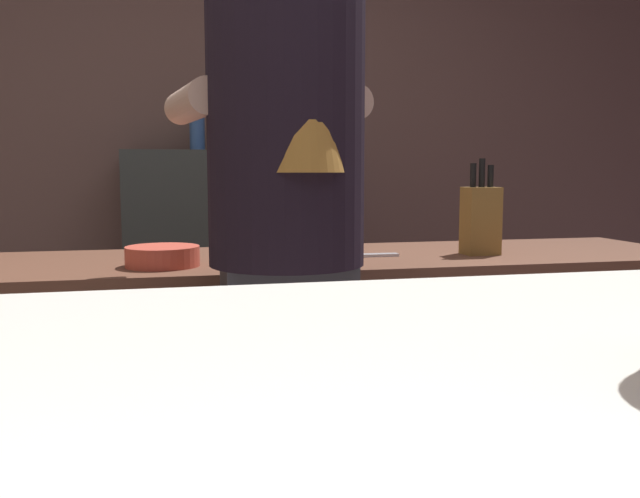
% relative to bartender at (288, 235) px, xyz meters
% --- Properties ---
extents(wall_back, '(5.20, 0.10, 2.70)m').
position_rel_bartender_xyz_m(wall_back, '(-0.07, 2.01, 0.36)').
color(wall_back, brown).
rests_on(wall_back, ground).
extents(prep_counter, '(2.10, 0.60, 0.88)m').
position_rel_bartender_xyz_m(prep_counter, '(0.28, 0.46, -0.55)').
color(prep_counter, brown).
rests_on(prep_counter, ground).
extents(back_shelf, '(0.86, 0.36, 1.23)m').
position_rel_bartender_xyz_m(back_shelf, '(-0.02, 1.73, -0.38)').
color(back_shelf, '#323936').
rests_on(back_shelf, ground).
extents(bartender, '(0.46, 0.54, 1.71)m').
position_rel_bartender_xyz_m(bartender, '(0.00, 0.00, 0.00)').
color(bartender, '#37363B').
rests_on(bartender, ground).
extents(knife_block, '(0.10, 0.08, 0.28)m').
position_rel_bartender_xyz_m(knife_block, '(0.65, 0.38, -0.00)').
color(knife_block, olive).
rests_on(knife_block, prep_counter).
extents(mixing_bowl, '(0.19, 0.19, 0.05)m').
position_rel_bartender_xyz_m(mixing_bowl, '(-0.27, 0.34, -0.08)').
color(mixing_bowl, '#C94C3B').
rests_on(mixing_bowl, prep_counter).
extents(chefs_knife, '(0.24, 0.04, 0.01)m').
position_rel_bartender_xyz_m(chefs_knife, '(0.28, 0.41, -0.10)').
color(chefs_knife, silver).
rests_on(chefs_knife, prep_counter).
extents(bottle_soy, '(0.07, 0.07, 0.25)m').
position_rel_bartender_xyz_m(bottle_soy, '(0.13, 1.79, 0.33)').
color(bottle_soy, '#538D30').
rests_on(bottle_soy, back_shelf).
extents(bottle_vinegar, '(0.07, 0.07, 0.23)m').
position_rel_bartender_xyz_m(bottle_vinegar, '(-0.11, 1.80, 0.32)').
color(bottle_vinegar, '#385F9F').
rests_on(bottle_vinegar, back_shelf).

